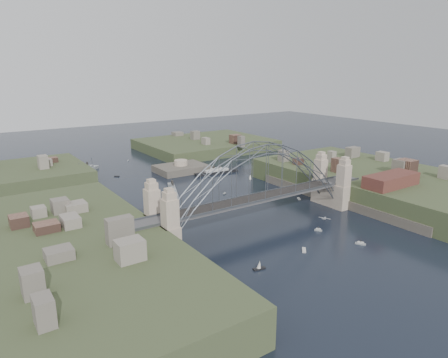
% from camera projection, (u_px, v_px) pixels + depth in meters
% --- Properties ---
extents(ground, '(500.00, 500.00, 0.00)m').
position_uv_depth(ground, '(258.00, 224.00, 119.69)').
color(ground, black).
rests_on(ground, ground).
extents(bridge, '(84.00, 13.80, 24.60)m').
position_uv_depth(bridge, '(259.00, 185.00, 116.46)').
color(bridge, '#4B4A4D').
rests_on(bridge, ground).
extents(shore_west, '(50.50, 90.00, 12.00)m').
position_uv_depth(shore_west, '(56.00, 270.00, 87.85)').
color(shore_west, '#394426').
rests_on(shore_west, ground).
extents(shore_east, '(50.50, 90.00, 12.00)m').
position_uv_depth(shore_east, '(376.00, 187.00, 150.50)').
color(shore_east, '#394426').
rests_on(shore_east, ground).
extents(headland_nw, '(60.00, 45.00, 9.00)m').
position_uv_depth(headland_nw, '(9.00, 181.00, 165.07)').
color(headland_nw, '#394426').
rests_on(headland_nw, ground).
extents(headland_ne, '(70.00, 55.00, 9.50)m').
position_uv_depth(headland_ne, '(205.00, 148.00, 234.32)').
color(headland_ne, '#394426').
rests_on(headland_ne, ground).
extents(fort_island, '(22.00, 16.00, 9.40)m').
position_uv_depth(fort_island, '(181.00, 172.00, 182.02)').
color(fort_island, '#4C453C').
rests_on(fort_island, ground).
extents(wharf_shed, '(20.00, 8.00, 4.00)m').
position_uv_depth(wharf_shed, '(391.00, 180.00, 129.98)').
color(wharf_shed, '#592D26').
rests_on(wharf_shed, shore_east).
extents(finger_pier, '(4.00, 22.00, 1.40)m').
position_uv_depth(finger_pier, '(420.00, 223.00, 118.54)').
color(finger_pier, '#4B4A4D').
rests_on(finger_pier, ground).
extents(naval_cruiser_near, '(9.10, 17.85, 5.48)m').
position_uv_depth(naval_cruiser_near, '(173.00, 190.00, 151.32)').
color(naval_cruiser_near, gray).
rests_on(naval_cruiser_near, ground).
extents(naval_cruiser_far, '(14.80, 14.60, 6.17)m').
position_uv_depth(naval_cruiser_far, '(86.00, 171.00, 180.01)').
color(naval_cruiser_far, gray).
rests_on(naval_cruiser_far, ground).
extents(ocean_liner, '(20.60, 4.83, 5.01)m').
position_uv_depth(ocean_liner, '(217.00, 172.00, 178.20)').
color(ocean_liner, black).
rests_on(ocean_liner, ground).
extents(aeroplane, '(1.72, 2.83, 0.44)m').
position_uv_depth(aeroplane, '(324.00, 218.00, 100.89)').
color(aeroplane, '#AFB2B7').
extents(small_boat_a, '(2.27, 0.90, 0.45)m').
position_uv_depth(small_boat_a, '(191.00, 217.00, 125.28)').
color(small_boat_a, beige).
rests_on(small_boat_a, ground).
extents(small_boat_b, '(1.84, 1.70, 0.45)m').
position_uv_depth(small_boat_b, '(225.00, 194.00, 148.95)').
color(small_boat_b, beige).
rests_on(small_boat_b, ground).
extents(small_boat_c, '(2.53, 2.61, 0.45)m').
position_uv_depth(small_boat_c, '(304.00, 250.00, 101.99)').
color(small_boat_c, beige).
rests_on(small_boat_c, ground).
extents(small_boat_d, '(1.93, 2.23, 2.38)m').
position_uv_depth(small_boat_d, '(250.00, 177.00, 169.23)').
color(small_boat_d, beige).
rests_on(small_boat_d, ground).
extents(small_boat_e, '(3.08, 3.36, 2.38)m').
position_uv_depth(small_boat_e, '(114.00, 196.00, 144.40)').
color(small_boat_e, beige).
rests_on(small_boat_e, ground).
extents(small_boat_f, '(1.22, 1.35, 0.45)m').
position_uv_depth(small_boat_f, '(172.00, 191.00, 151.91)').
color(small_boat_f, beige).
rests_on(small_boat_f, ground).
extents(small_boat_g, '(2.01, 2.78, 1.43)m').
position_uv_depth(small_boat_g, '(361.00, 244.00, 105.59)').
color(small_boat_g, beige).
rests_on(small_boat_g, ground).
extents(small_boat_h, '(2.18, 2.00, 0.45)m').
position_uv_depth(small_boat_h, '(117.00, 176.00, 173.31)').
color(small_boat_h, beige).
rests_on(small_boat_h, ground).
extents(small_boat_i, '(1.90, 2.50, 0.45)m').
position_uv_depth(small_boat_i, '(299.00, 199.00, 142.90)').
color(small_boat_i, beige).
rests_on(small_boat_i, ground).
extents(small_boat_j, '(3.11, 1.45, 2.38)m').
position_uv_depth(small_boat_j, '(259.00, 266.00, 92.28)').
color(small_boat_j, beige).
rests_on(small_boat_j, ground).
extents(small_boat_k, '(1.65, 1.97, 0.45)m').
position_uv_depth(small_boat_k, '(128.00, 161.00, 203.45)').
color(small_boat_k, beige).
rests_on(small_boat_k, ground).
extents(small_boat_l, '(2.49, 1.65, 2.38)m').
position_uv_depth(small_boat_l, '(85.00, 220.00, 120.43)').
color(small_boat_l, beige).
rests_on(small_boat_l, ground).
extents(small_boat_m, '(1.81, 2.18, 1.43)m').
position_uv_depth(small_boat_m, '(318.00, 230.00, 114.59)').
color(small_boat_m, beige).
rests_on(small_boat_m, ground).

